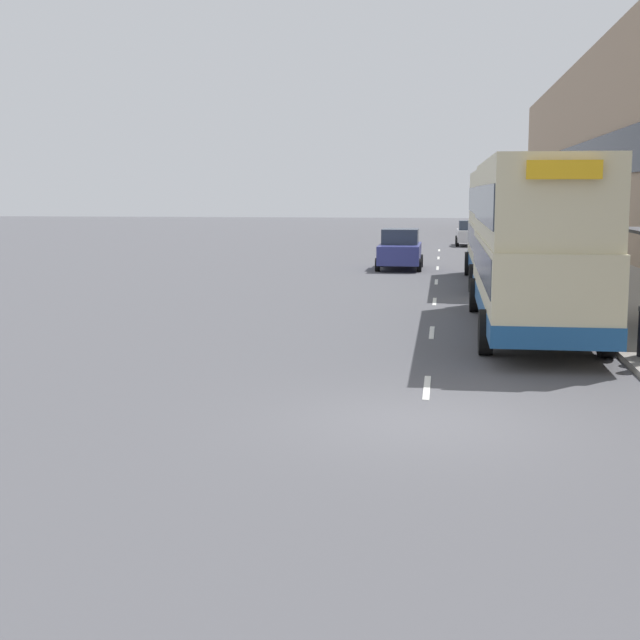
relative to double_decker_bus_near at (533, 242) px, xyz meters
name	(u,v)px	position (x,y,z in m)	size (l,w,h in m)	color
ground_plane	(424,422)	(-2.48, -9.40, -2.29)	(220.00, 220.00, 0.00)	#515156
pavement	(554,253)	(4.03, 29.10, -2.22)	(5.00, 93.00, 0.14)	gray
terrace_facade	(632,144)	(8.01, 29.10, 3.87)	(3.10, 93.00, 12.32)	#9E846B
lane_mark_0	(427,387)	(-2.48, -6.94, -2.28)	(0.12, 2.00, 0.01)	silver
lane_mark_1	(432,332)	(-2.48, -0.48, -2.28)	(0.12, 2.00, 0.01)	silver
lane_mark_2	(435,302)	(-2.48, 5.98, -2.28)	(0.12, 2.00, 0.01)	silver
lane_mark_3	(436,282)	(-2.48, 12.44, -2.28)	(0.12, 2.00, 0.01)	silver
lane_mark_4	(438,268)	(-2.48, 18.91, -2.28)	(0.12, 2.00, 0.01)	silver
lane_mark_5	(438,258)	(-2.48, 25.37, -2.28)	(0.12, 2.00, 0.01)	silver
lane_mark_6	(439,250)	(-2.48, 31.83, -2.28)	(0.12, 2.00, 0.01)	silver
double_decker_bus_near	(533,242)	(0.00, 0.00, 0.00)	(2.85, 11.05, 4.30)	beige
double_decker_bus_ahead	(505,225)	(0.12, 12.11, 0.00)	(2.85, 10.09, 4.30)	beige
car_0	(470,233)	(-0.47, 36.86, -1.45)	(1.93, 3.96, 1.67)	silver
car_1	(400,249)	(-4.20, 18.25, -1.38)	(2.06, 4.22, 1.85)	navy
pedestrian_2	(610,280)	(2.47, 3.10, -1.23)	(0.35, 0.35, 1.79)	#23232D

